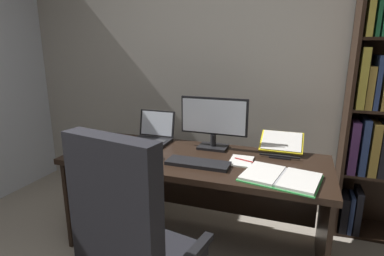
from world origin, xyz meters
name	(u,v)px	position (x,y,z in m)	size (l,w,h in m)	color
wall_back	(230,66)	(0.00, 1.98, 1.30)	(4.83, 0.12, 2.61)	#B2ADA3
desk	(198,177)	(-0.03, 1.17, 0.53)	(1.83, 0.73, 0.72)	black
office_chair	(133,255)	(-0.08, 0.29, 0.47)	(0.67, 0.60, 1.11)	black
monitor	(214,123)	(0.03, 1.33, 0.92)	(0.52, 0.16, 0.39)	black
laptop	(152,135)	(-0.49, 1.33, 0.77)	(0.31, 0.28, 0.24)	black
keyboard	(198,163)	(0.03, 0.95, 0.73)	(0.42, 0.15, 0.02)	black
computer_mouse	(157,157)	(-0.27, 0.95, 0.74)	(0.06, 0.10, 0.04)	black
reading_stand_with_book	(281,144)	(0.53, 1.39, 0.78)	(0.30, 0.28, 0.13)	black
open_binder	(281,177)	(0.57, 0.90, 0.73)	(0.49, 0.39, 0.02)	green
notepad	(241,161)	(0.29, 1.11, 0.72)	(0.15, 0.21, 0.01)	silver
pen	(244,160)	(0.31, 1.11, 0.73)	(0.01, 0.01, 0.14)	maroon
coffee_mug	(109,141)	(-0.73, 1.08, 0.76)	(0.09, 0.09, 0.10)	maroon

